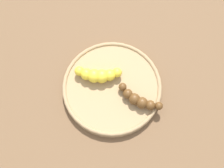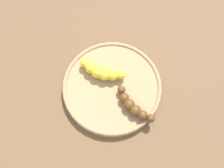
% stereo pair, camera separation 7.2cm
% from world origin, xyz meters
% --- Properties ---
extents(ground_plane, '(2.40, 2.40, 0.00)m').
position_xyz_m(ground_plane, '(0.00, 0.00, 0.00)').
color(ground_plane, brown).
extents(fruit_bowl, '(0.25, 0.25, 0.02)m').
position_xyz_m(fruit_bowl, '(0.00, 0.00, 0.01)').
color(fruit_bowl, '#A08259').
rests_on(fruit_bowl, ground_plane).
extents(banana_yellow, '(0.05, 0.12, 0.03)m').
position_xyz_m(banana_yellow, '(-0.02, -0.04, 0.04)').
color(banana_yellow, yellow).
rests_on(banana_yellow, fruit_bowl).
extents(banana_overripe, '(0.05, 0.11, 0.03)m').
position_xyz_m(banana_overripe, '(0.02, 0.07, 0.03)').
color(banana_overripe, '#593819').
rests_on(banana_overripe, fruit_bowl).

